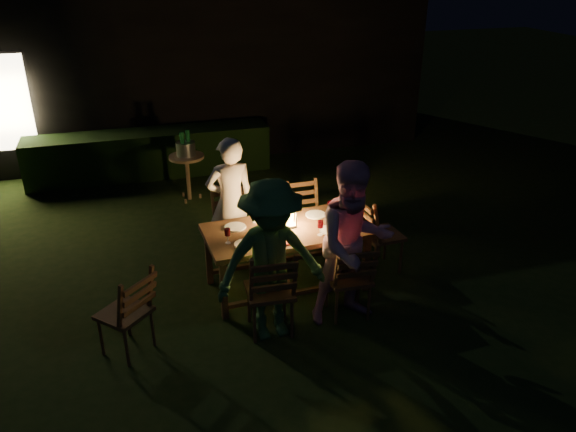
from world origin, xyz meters
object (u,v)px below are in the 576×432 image
object	(u,v)px
chair_far_right	(306,230)
bottle_bucket_a	(183,147)
person_house_side	(231,202)
person_opp_right	(354,244)
bottle_bucket_b	(188,145)
ice_bucket	(186,149)
chair_near_left	(270,305)
chair_near_right	(349,291)
chair_spare	(128,326)
person_opp_left	(271,262)
side_table	(187,161)
dining_table	(287,234)
bottle_table	(266,221)
lantern	(289,214)
chair_far_left	(233,242)
chair_end	(379,246)

from	to	relation	value
chair_far_right	bottle_bucket_a	distance (m)	2.58
chair_far_right	person_house_side	size ratio (longest dim) A/B	0.58
person_opp_right	bottle_bucket_b	distance (m)	3.98
ice_bucket	chair_far_right	bearing A→B (deg)	-59.46
chair_near_left	chair_near_right	size ratio (longest dim) A/B	1.06
chair_spare	person_opp_left	xyz separation A→B (m)	(1.44, -0.13, 0.57)
person_house_side	bottle_bucket_a	world-z (taller)	person_house_side
side_table	bottle_bucket_b	xyz separation A→B (m)	(0.05, 0.04, 0.25)
dining_table	bottle_bucket_a	size ratio (longest dim) A/B	5.97
ice_bucket	bottle_bucket_b	world-z (taller)	bottle_bucket_b
person_opp_left	side_table	xyz separation A→B (m)	(-0.36, 3.80, -0.21)
dining_table	person_house_side	world-z (taller)	person_house_side
chair_spare	bottle_table	world-z (taller)	bottle_table
person_opp_right	bottle_bucket_a	size ratio (longest dim) A/B	5.66
side_table	ice_bucket	world-z (taller)	ice_bucket
chair_near_right	person_house_side	world-z (taller)	person_house_side
dining_table	bottle_table	world-z (taller)	bottle_table
person_house_side	lantern	distance (m)	0.92
chair_far_right	person_opp_left	world-z (taller)	person_opp_left
person_house_side	side_table	size ratio (longest dim) A/B	2.23
person_opp_left	person_house_side	bearing A→B (deg)	90.00
person_opp_left	chair_spare	bearing A→B (deg)	171.91
bottle_table	chair_far_left	bearing A→B (deg)	107.36
chair_end	bottle_bucket_b	bearing A→B (deg)	-150.94
person_opp_left	side_table	distance (m)	3.82
person_opp_right	bottle_table	distance (m)	1.08
chair_near_left	side_table	bearing A→B (deg)	99.48
bottle_bucket_b	chair_spare	bearing A→B (deg)	-107.08
chair_near_right	chair_end	xyz separation A→B (m)	(0.74, 0.81, 0.02)
chair_far_left	chair_far_right	distance (m)	1.00
chair_far_right	bottle_bucket_a	xyz separation A→B (m)	(-1.33, 2.12, 0.61)
chair_near_left	bottle_bucket_a	distance (m)	3.78
person_house_side	chair_near_right	bearing A→B (deg)	119.43
lantern	bottle_bucket_a	distance (m)	2.99
person_house_side	ice_bucket	world-z (taller)	person_house_side
chair_near_right	chair_far_left	distance (m)	1.78
person_opp_left	bottle_table	xyz separation A→B (m)	(0.16, 0.83, 0.04)
person_house_side	lantern	bearing A→B (deg)	123.00
chair_spare	ice_bucket	size ratio (longest dim) A/B	3.32
dining_table	person_house_side	size ratio (longest dim) A/B	1.14
dining_table	bottle_bucket_b	size ratio (longest dim) A/B	5.97
chair_near_right	ice_bucket	distance (m)	3.95
chair_far_left	chair_end	size ratio (longest dim) A/B	0.93
chair_near_left	bottle_bucket_a	xyz separation A→B (m)	(-0.40, 3.71, 0.58)
side_table	lantern	bearing A→B (deg)	-74.40
chair_far_left	bottle_table	bearing A→B (deg)	105.60
bottle_table	bottle_bucket_b	world-z (taller)	bottle_bucket_b
person_house_side	person_opp_left	world-z (taller)	person_opp_left
chair_end	bottle_bucket_a	distance (m)	3.56
chair_near_right	chair_end	size ratio (longest dim) A/B	0.95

